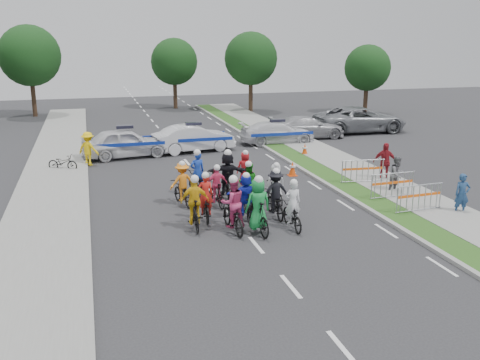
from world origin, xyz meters
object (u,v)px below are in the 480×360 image
object	(u,v)px
police_car_0	(126,143)
parked_bike	(63,163)
rider_0	(292,212)
tree_1	(251,59)
civilian_suv	(360,119)
rider_2	(233,211)
rider_13	(245,173)
rider_3	(195,208)
rider_10	(182,188)
civilian_sedan	(307,127)
spectator_2	(385,162)
barrier_1	(392,186)
rider_7	(275,188)
barrier_0	(419,199)
rider_1	(258,211)
tree_2	(367,68)
rider_4	(275,198)
cone_1	(305,150)
police_car_2	(277,133)
spectator_0	(462,194)
rider_9	(217,190)
barrier_2	(362,172)
rider_5	(246,199)
tree_4	(174,62)
police_car_1	(194,138)
rider_12	(197,180)
marshal_hiviz	(88,149)
tree_3	(29,56)
cone_0	(292,169)
spectator_1	(397,175)
rider_11	(228,178)
rider_8	(248,189)

from	to	relation	value
police_car_0	parked_bike	xyz separation A→B (m)	(-3.21, -2.20, -0.40)
rider_0	tree_1	size ratio (longest dim) A/B	0.26
civilian_suv	tree_1	xyz separation A→B (m)	(-4.15, 12.15, 3.66)
rider_2	tree_1	distance (m)	30.34
rider_13	police_car_0	bearing A→B (deg)	-56.43
rider_3	rider_10	bearing A→B (deg)	-87.49
civilian_sedan	spectator_2	bearing A→B (deg)	177.60
barrier_1	tree_1	world-z (taller)	tree_1
barrier_1	rider_10	bearing A→B (deg)	168.51
rider_7	barrier_0	xyz separation A→B (m)	(4.73, -2.47, -0.12)
rider_1	tree_2	world-z (taller)	tree_2
rider_4	cone_1	xyz separation A→B (m)	(5.05, 9.32, -0.38)
rider_0	rider_2	bearing A→B (deg)	-6.30
police_car_2	spectator_0	bearing A→B (deg)	-170.35
police_car_2	spectator_2	world-z (taller)	spectator_2
rider_13	barrier_1	bearing A→B (deg)	151.28
rider_9	barrier_2	distance (m)	7.08
rider_5	rider_13	world-z (taller)	rider_5
rider_0	rider_2	size ratio (longest dim) A/B	0.89
police_car_0	spectator_0	size ratio (longest dim) A/B	3.03
cone_1	tree_4	distance (m)	22.84
police_car_0	police_car_1	size ratio (longest dim) A/B	1.01
civilian_sedan	rider_5	bearing A→B (deg)	151.46
rider_0	rider_10	bearing A→B (deg)	-48.27
civilian_suv	barrier_2	xyz separation A→B (m)	(-6.45, -12.27, -0.31)
rider_12	barrier_1	distance (m)	7.87
rider_10	rider_12	size ratio (longest dim) A/B	0.91
civilian_sedan	marshal_hiviz	world-z (taller)	marshal_hiviz
barrier_1	cone_1	bearing A→B (deg)	91.06
civilian_suv	rider_5	bearing A→B (deg)	141.87
rider_12	marshal_hiviz	size ratio (longest dim) A/B	1.17
rider_12	tree_3	bearing A→B (deg)	-82.54
police_car_0	barrier_1	distance (m)	14.62
rider_1	cone_0	xyz separation A→B (m)	(3.92, 6.85, -0.44)
tree_3	rider_4	bearing A→B (deg)	-70.46
rider_12	marshal_hiviz	xyz separation A→B (m)	(-4.25, 6.79, 0.21)
rider_13	police_car_2	size ratio (longest dim) A/B	0.37
spectator_1	barrier_2	size ratio (longest dim) A/B	0.79
tree_3	rider_7	bearing A→B (deg)	-68.75
marshal_hiviz	spectator_1	bearing A→B (deg)	179.10
rider_13	barrier_2	world-z (taller)	rider_13
rider_1	marshal_hiviz	world-z (taller)	rider_1
marshal_hiviz	tree_4	distance (m)	22.98
police_car_2	cone_1	distance (m)	3.81
rider_9	rider_11	distance (m)	1.13
rider_8	barrier_1	xyz separation A→B (m)	(5.78, -0.84, -0.11)
cone_1	tree_1	xyz separation A→B (m)	(2.46, 18.23, 4.20)
rider_4	rider_13	xyz separation A→B (m)	(0.03, 3.94, -0.05)
rider_1	cone_1	xyz separation A→B (m)	(6.17, 10.75, -0.44)
parked_bike	tree_3	world-z (taller)	tree_3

